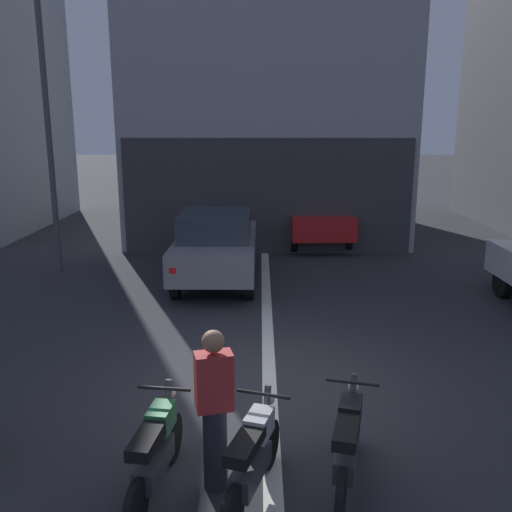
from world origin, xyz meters
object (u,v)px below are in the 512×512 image
motorcycle_green_row_leftmost (156,451)px  motorcycle_silver_row_left_mid (253,457)px  car_red_down_street (315,214)px  motorcycle_black_row_centre (348,442)px  car_grey_crossing_near (216,244)px  street_lamp (45,87)px  person_by_motorcycles (214,409)px

motorcycle_green_row_leftmost → motorcycle_silver_row_left_mid: (0.95, -0.10, 0.00)m
motorcycle_green_row_leftmost → motorcycle_silver_row_left_mid: 0.95m
car_red_down_street → motorcycle_black_row_centre: 11.79m
car_grey_crossing_near → motorcycle_silver_row_left_mid: bearing=-83.0°
street_lamp → motorcycle_black_row_centre: (5.87, -8.29, -3.93)m
street_lamp → person_by_motorcycles: size_ratio=4.36×
car_red_down_street → motorcycle_green_row_leftmost: bearing=-102.7°
motorcycle_black_row_centre → car_grey_crossing_near: bearing=104.4°
street_lamp → motorcycle_black_row_centre: 10.89m
car_red_down_street → person_by_motorcycles: 12.01m
car_grey_crossing_near → motorcycle_black_row_centre: size_ratio=2.51×
motorcycle_black_row_centre → motorcycle_silver_row_left_mid: bearing=-164.7°
motorcycle_silver_row_left_mid → motorcycle_black_row_centre: size_ratio=0.99×
motorcycle_green_row_leftmost → motorcycle_black_row_centre: bearing=4.8°
motorcycle_silver_row_left_mid → person_by_motorcycles: bearing=152.6°
car_grey_crossing_near → car_red_down_street: bearing=58.9°
person_by_motorcycles → motorcycle_black_row_centre: bearing=2.8°
car_red_down_street → motorcycle_silver_row_left_mid: 12.15m
motorcycle_silver_row_left_mid → motorcycle_black_row_centre: bearing=15.3°
motorcycle_green_row_leftmost → person_by_motorcycles: size_ratio=1.00×
motorcycle_black_row_centre → motorcycle_green_row_leftmost: bearing=-175.2°
motorcycle_silver_row_left_mid → motorcycle_black_row_centre: 0.98m
car_grey_crossing_near → motorcycle_silver_row_left_mid: 7.67m
motorcycle_green_row_leftmost → person_by_motorcycles: bearing=9.4°
street_lamp → motorcycle_green_row_leftmost: 10.13m
car_grey_crossing_near → car_red_down_street: same height
car_red_down_street → motorcycle_black_row_centre: size_ratio=2.55×
car_red_down_street → motorcycle_black_row_centre: car_red_down_street is taller
street_lamp → car_red_down_street: bearing=27.5°
street_lamp → motorcycle_green_row_leftmost: bearing=-64.8°
motorcycle_silver_row_left_mid → motorcycle_black_row_centre: (0.95, 0.26, 0.00)m
motorcycle_black_row_centre → person_by_motorcycles: 1.38m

